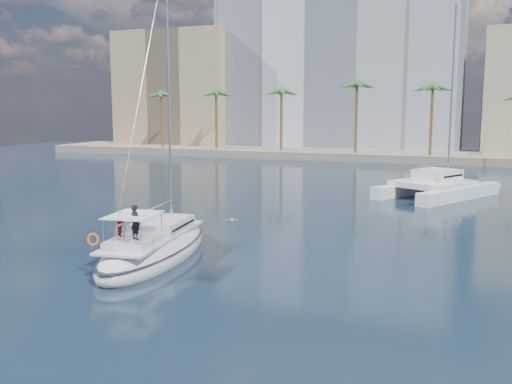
% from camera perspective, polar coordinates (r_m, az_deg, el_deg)
% --- Properties ---
extents(ground, '(160.00, 160.00, 0.00)m').
position_cam_1_polar(ground, '(32.67, 0.24, -6.02)').
color(ground, black).
rests_on(ground, ground).
extents(quay, '(120.00, 14.00, 1.20)m').
position_cam_1_polar(quay, '(91.58, 13.92, 3.55)').
color(quay, gray).
rests_on(quay, ground).
extents(building_modern, '(42.00, 16.00, 28.00)m').
position_cam_1_polar(building_modern, '(105.31, 8.41, 11.64)').
color(building_modern, silver).
rests_on(building_modern, ground).
extents(building_tan_left, '(22.00, 14.00, 22.00)m').
position_cam_1_polar(building_tan_left, '(112.04, -7.47, 9.93)').
color(building_tan_left, tan).
rests_on(building_tan_left, ground).
extents(palm_left, '(3.60, 3.60, 12.30)m').
position_cam_1_polar(palm_left, '(97.68, -6.67, 9.73)').
color(palm_left, brown).
rests_on(palm_left, ground).
extents(palm_centre, '(3.60, 3.60, 12.30)m').
position_cam_1_polar(palm_centre, '(87.31, 13.82, 9.69)').
color(palm_centre, brown).
rests_on(palm_centre, ground).
extents(main_sloop, '(5.14, 12.06, 17.36)m').
position_cam_1_polar(main_sloop, '(31.80, -10.07, -5.58)').
color(main_sloop, white).
rests_on(main_sloop, ground).
extents(catamaran, '(10.94, 13.27, 17.34)m').
position_cam_1_polar(catamaran, '(54.72, 17.54, 0.74)').
color(catamaran, white).
rests_on(catamaran, ground).
extents(seagull, '(0.94, 0.40, 0.17)m').
position_cam_1_polar(seagull, '(39.77, -2.38, -2.79)').
color(seagull, silver).
rests_on(seagull, ground).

